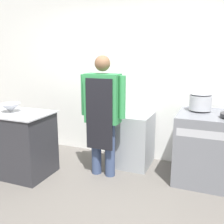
{
  "coord_description": "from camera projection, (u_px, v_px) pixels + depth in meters",
  "views": [
    {
      "loc": [
        1.34,
        -2.25,
        1.71
      ],
      "look_at": [
        0.03,
        0.97,
        0.93
      ],
      "focal_mm": 42.0,
      "sensor_mm": 36.0,
      "label": 1
    }
  ],
  "objects": [
    {
      "name": "wall_back",
      "position": [
        129.0,
        76.0,
        4.23
      ],
      "size": [
        8.0,
        0.05,
        2.7
      ],
      "color": "white",
      "rests_on": "ground_plane"
    },
    {
      "name": "mixing_bowl",
      "position": [
        10.0,
        108.0,
        3.67
      ],
      "size": [
        0.28,
        0.28,
        0.12
      ],
      "color": "#B2B5BC",
      "rests_on": "prep_counter"
    },
    {
      "name": "person_cook",
      "position": [
        103.0,
        109.0,
        3.58
      ],
      "size": [
        0.65,
        0.24,
        1.68
      ],
      "color": "#38476B",
      "rests_on": "ground_plane"
    },
    {
      "name": "prep_counter",
      "position": [
        15.0,
        143.0,
        3.76
      ],
      "size": [
        1.08,
        0.66,
        0.9
      ],
      "color": "#2D2D33",
      "rests_on": "ground_plane"
    },
    {
      "name": "stove",
      "position": [
        213.0,
        148.0,
        3.5
      ],
      "size": [
        0.97,
        0.79,
        0.95
      ],
      "color": "slate",
      "rests_on": "ground_plane"
    },
    {
      "name": "ground_plane",
      "position": [
        77.0,
        211.0,
        2.91
      ],
      "size": [
        14.0,
        14.0,
        0.0
      ],
      "primitive_type": "plane",
      "color": "#5B5651"
    },
    {
      "name": "fridge_unit",
      "position": [
        131.0,
        139.0,
        4.06
      ],
      "size": [
        0.62,
        0.6,
        0.81
      ],
      "color": "#93999E",
      "rests_on": "ground_plane"
    },
    {
      "name": "stock_pot",
      "position": [
        200.0,
        101.0,
        3.57
      ],
      "size": [
        0.3,
        0.3,
        0.25
      ],
      "color": "#B2B5BC",
      "rests_on": "stove"
    }
  ]
}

